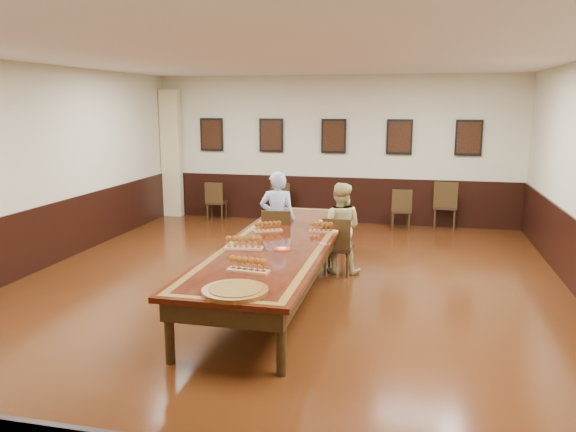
% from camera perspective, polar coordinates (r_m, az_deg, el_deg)
% --- Properties ---
extents(floor, '(8.00, 10.00, 0.02)m').
position_cam_1_polar(floor, '(7.87, -0.82, -7.93)').
color(floor, black).
rests_on(floor, ground).
extents(ceiling, '(8.00, 10.00, 0.02)m').
position_cam_1_polar(ceiling, '(7.46, -0.89, 16.13)').
color(ceiling, white).
rests_on(ceiling, floor).
extents(wall_back, '(8.00, 0.02, 3.20)m').
position_cam_1_polar(wall_back, '(12.39, 4.69, 6.73)').
color(wall_back, beige).
rests_on(wall_back, floor).
extents(wall_front, '(8.00, 0.02, 3.20)m').
position_cam_1_polar(wall_front, '(2.99, -24.56, -8.97)').
color(wall_front, beige).
rests_on(wall_front, floor).
extents(wall_left, '(0.02, 10.00, 3.20)m').
position_cam_1_polar(wall_left, '(9.30, -25.70, 4.12)').
color(wall_left, beige).
rests_on(wall_left, floor).
extents(chair_man, '(0.53, 0.56, 0.97)m').
position_cam_1_polar(chair_man, '(8.93, -1.11, -2.29)').
color(chair_man, black).
rests_on(chair_man, floor).
extents(chair_woman, '(0.44, 0.48, 0.90)m').
position_cam_1_polar(chair_woman, '(8.66, 5.14, -2.99)').
color(chair_woman, black).
rests_on(chair_woman, floor).
extents(spare_chair_a, '(0.43, 0.47, 0.87)m').
position_cam_1_polar(spare_chair_a, '(12.77, -7.27, 1.54)').
color(spare_chair_a, black).
rests_on(spare_chair_a, floor).
extents(spare_chair_b, '(0.51, 0.54, 0.89)m').
position_cam_1_polar(spare_chair_b, '(12.50, -0.80, 1.46)').
color(spare_chair_b, black).
rests_on(spare_chair_b, floor).
extents(spare_chair_c, '(0.46, 0.49, 0.87)m').
position_cam_1_polar(spare_chair_c, '(11.90, 11.37, 0.69)').
color(spare_chair_c, black).
rests_on(spare_chair_c, floor).
extents(spare_chair_d, '(0.52, 0.56, 1.02)m').
position_cam_1_polar(spare_chair_d, '(12.18, 15.71, 1.08)').
color(spare_chair_d, black).
rests_on(spare_chair_d, floor).
extents(person_man, '(0.62, 0.46, 1.55)m').
position_cam_1_polar(person_man, '(8.97, -1.07, -0.34)').
color(person_man, '#547BD4').
rests_on(person_man, floor).
extents(person_woman, '(0.72, 0.57, 1.41)m').
position_cam_1_polar(person_woman, '(8.70, 5.28, -1.21)').
color(person_woman, '#CABE7E').
rests_on(person_woman, floor).
extents(pink_phone, '(0.14, 0.15, 0.01)m').
position_cam_1_polar(pink_phone, '(7.50, 3.55, -2.82)').
color(pink_phone, '#CE4469').
rests_on(pink_phone, conference_table).
extents(curtain, '(0.45, 0.18, 2.90)m').
position_cam_1_polar(curtain, '(13.29, -11.76, 6.19)').
color(curtain, beige).
rests_on(curtain, floor).
extents(wainscoting, '(8.00, 10.00, 1.00)m').
position_cam_1_polar(wainscoting, '(7.72, -0.83, -4.36)').
color(wainscoting, black).
rests_on(wainscoting, floor).
extents(conference_table, '(1.40, 5.00, 0.76)m').
position_cam_1_polar(conference_table, '(7.69, -0.83, -3.56)').
color(conference_table, black).
rests_on(conference_table, floor).
extents(posters, '(6.14, 0.04, 0.74)m').
position_cam_1_polar(posters, '(12.30, 4.66, 8.10)').
color(posters, black).
rests_on(posters, wall_back).
extents(flight_a, '(0.43, 0.31, 0.16)m').
position_cam_1_polar(flight_a, '(8.20, -2.04, -1.10)').
color(flight_a, '#AE6F49').
rests_on(flight_a, conference_table).
extents(flight_b, '(0.42, 0.16, 0.16)m').
position_cam_1_polar(flight_b, '(8.17, 3.59, -1.16)').
color(flight_b, '#AE6F49').
rests_on(flight_b, conference_table).
extents(flight_c, '(0.51, 0.24, 0.18)m').
position_cam_1_polar(flight_c, '(7.21, -4.52, -2.75)').
color(flight_c, '#AE6F49').
rests_on(flight_c, conference_table).
extents(flight_d, '(0.49, 0.20, 0.18)m').
position_cam_1_polar(flight_d, '(6.25, -4.08, -4.99)').
color(flight_d, '#AE6F49').
rests_on(flight_d, conference_table).
extents(red_plate_grp, '(0.21, 0.21, 0.03)m').
position_cam_1_polar(red_plate_grp, '(7.18, -0.62, -3.38)').
color(red_plate_grp, red).
rests_on(red_plate_grp, conference_table).
extents(carved_platter, '(0.74, 0.74, 0.05)m').
position_cam_1_polar(carved_platter, '(5.60, -5.39, -7.57)').
color(carved_platter, '#542E10').
rests_on(carved_platter, conference_table).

